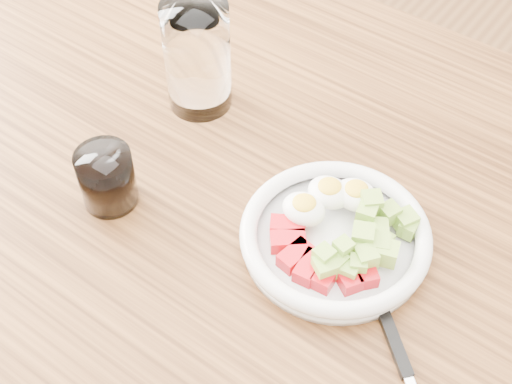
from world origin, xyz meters
The scene contains 5 objects.
dining_table centered at (0.00, 0.00, 0.67)m, with size 1.50×0.90×0.77m.
bowl centered at (0.09, 0.02, 0.79)m, with size 0.21×0.21×0.05m.
fork centered at (0.22, -0.06, 0.77)m, with size 0.15×0.14×0.01m.
water_glass centered at (-0.18, 0.12, 0.84)m, with size 0.08×0.08×0.15m, color white.
coffee_glass centered at (-0.16, -0.08, 0.81)m, with size 0.06×0.06×0.07m.
Camera 1 is at (0.30, -0.41, 1.41)m, focal length 50.00 mm.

